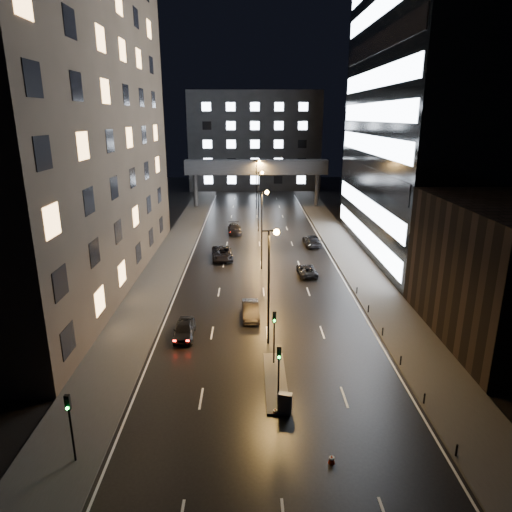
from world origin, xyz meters
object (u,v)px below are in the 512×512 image
at_px(car_away_b, 251,310).
at_px(car_toward_a, 307,270).
at_px(utility_cabinet, 285,402).
at_px(car_away_d, 235,229).
at_px(car_away_a, 184,329).
at_px(car_away_c, 222,253).
at_px(car_toward_b, 312,240).

bearing_deg(car_away_b, car_toward_a, 58.10).
bearing_deg(utility_cabinet, car_away_b, 111.95).
bearing_deg(car_away_b, car_away_d, 92.12).
xyz_separation_m(car_away_a, car_away_d, (3.36, 37.44, 0.02)).
relative_size(car_away_d, car_toward_a, 1.12).
height_order(car_away_b, utility_cabinet, car_away_b).
distance_m(car_away_c, car_toward_b, 14.79).
relative_size(car_away_c, car_toward_a, 1.27).
bearing_deg(utility_cabinet, car_toward_a, 93.63).
distance_m(car_away_b, utility_cabinet, 15.17).
xyz_separation_m(car_away_a, car_away_c, (2.09, 23.02, 0.08)).
distance_m(car_away_d, car_toward_a, 23.19).
bearing_deg(car_away_c, car_away_d, 78.73).
bearing_deg(car_away_b, utility_cabinet, -83.83).
height_order(car_away_b, car_toward_a, car_away_b).
bearing_deg(car_toward_b, car_toward_a, 77.78).
xyz_separation_m(car_away_c, utility_cabinet, (5.98, -33.98, -0.00)).
bearing_deg(utility_cabinet, car_toward_b, 93.59).
relative_size(car_toward_b, utility_cabinet, 4.06).
distance_m(car_away_a, car_away_b, 7.13).
height_order(car_toward_b, utility_cabinet, car_toward_b).
bearing_deg(car_away_d, car_toward_a, -71.28).
bearing_deg(car_away_d, car_toward_b, -38.42).
xyz_separation_m(car_toward_b, utility_cabinet, (-7.19, -40.70, 0.03)).
distance_m(car_toward_a, car_toward_b, 13.65).
xyz_separation_m(car_away_a, car_toward_b, (15.27, 29.73, 0.05)).
bearing_deg(car_toward_b, car_away_d, -35.04).
relative_size(car_away_c, car_toward_b, 1.09).
height_order(car_away_a, car_away_d, car_away_d).
height_order(car_away_b, car_toward_b, car_toward_b).
bearing_deg(car_away_a, car_away_b, 33.05).
height_order(car_away_a, car_away_c, car_away_c).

